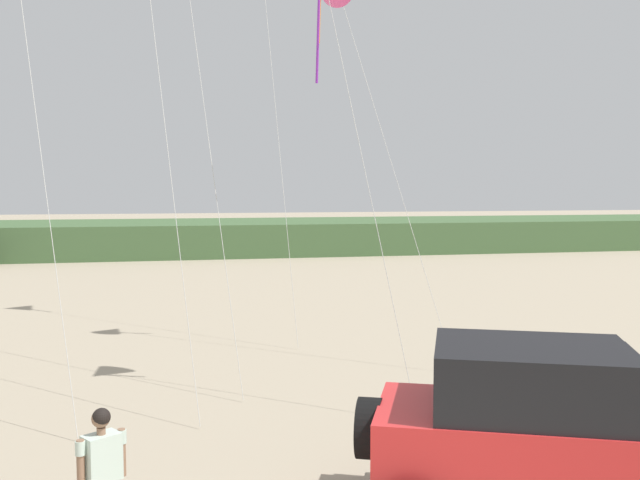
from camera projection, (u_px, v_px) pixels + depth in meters
name	position (u px, v px, depth m)	size (l,w,h in m)	color
dune_ridge	(192.00, 237.00, 44.98)	(90.00, 9.94, 1.98)	#426038
jeep	(554.00, 433.00, 8.50)	(5.00, 3.85, 2.26)	red
person_watching	(102.00, 471.00, 8.02)	(0.54, 0.45, 1.67)	#8C664C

